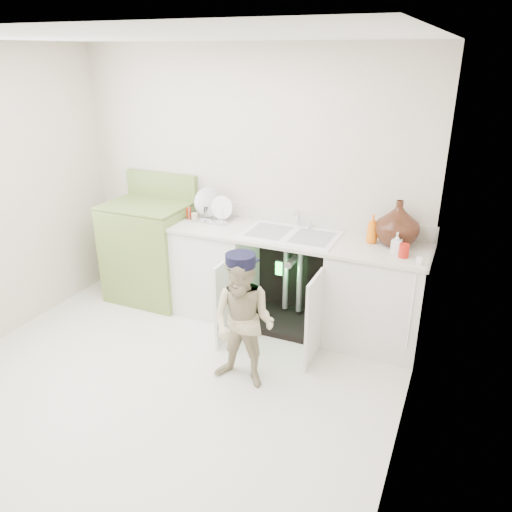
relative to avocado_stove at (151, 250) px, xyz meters
The scene contains 5 objects.
ground 1.61m from the avocado_stove, 50.89° to the right, with size 3.50×3.50×0.00m, color silver.
room_shell 1.69m from the avocado_stove, 50.89° to the right, with size 6.00×5.50×1.26m.
counter_run 1.55m from the avocado_stove, ahead, with size 2.44×1.02×1.28m.
avocado_stove is the anchor object (origin of this frame).
repair_worker 1.80m from the avocado_stove, 32.85° to the right, with size 0.53×0.87×1.07m.
Camera 1 is at (1.95, -2.74, 2.42)m, focal length 35.00 mm.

